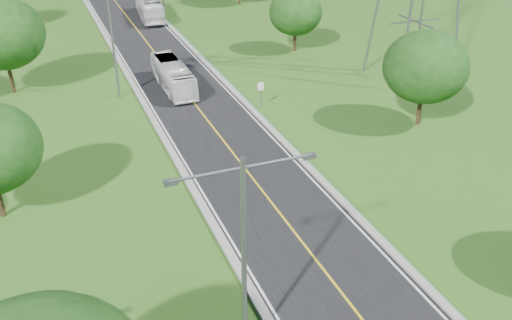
# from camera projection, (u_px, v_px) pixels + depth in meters

# --- Properties ---
(ground) EXTENTS (260.00, 260.00, 0.00)m
(ground) POSITION_uv_depth(u_px,v_px,m) (149.00, 46.00, 66.68)
(ground) COLOR #2B4F16
(ground) RESTS_ON ground
(road) EXTENTS (8.00, 150.00, 0.06)m
(road) POSITION_uv_depth(u_px,v_px,m) (139.00, 32.00, 71.58)
(road) COLOR black
(road) RESTS_ON ground
(curb_left) EXTENTS (0.50, 150.00, 0.22)m
(curb_left) POSITION_uv_depth(u_px,v_px,m) (105.00, 35.00, 70.17)
(curb_left) COLOR gray
(curb_left) RESTS_ON ground
(curb_right) EXTENTS (0.50, 150.00, 0.22)m
(curb_right) POSITION_uv_depth(u_px,v_px,m) (172.00, 28.00, 72.92)
(curb_right) COLOR gray
(curb_right) RESTS_ON ground
(speed_limit_sign) EXTENTS (0.55, 0.09, 2.40)m
(speed_limit_sign) POSITION_uv_depth(u_px,v_px,m) (261.00, 91.00, 49.55)
(speed_limit_sign) COLOR slate
(speed_limit_sign) RESTS_ON ground
(streetlight_near_left) EXTENTS (5.90, 0.25, 10.00)m
(streetlight_near_left) POSITION_uv_depth(u_px,v_px,m) (244.00, 248.00, 22.57)
(streetlight_near_left) COLOR slate
(streetlight_near_left) RESTS_ON ground
(streetlight_mid_left) EXTENTS (5.90, 0.25, 10.00)m
(streetlight_mid_left) POSITION_uv_depth(u_px,v_px,m) (112.00, 34.00, 49.63)
(streetlight_mid_left) COLOR slate
(streetlight_mid_left) RESTS_ON ground
(tree_lc) EXTENTS (7.56, 7.56, 8.79)m
(tree_lc) POSITION_uv_depth(u_px,v_px,m) (2.00, 34.00, 50.99)
(tree_lc) COLOR black
(tree_lc) RESTS_ON ground
(tree_rb) EXTENTS (6.72, 6.72, 7.82)m
(tree_rb) POSITION_uv_depth(u_px,v_px,m) (425.00, 67.00, 44.91)
(tree_rb) COLOR black
(tree_rb) RESTS_ON ground
(tree_rc) EXTENTS (5.88, 5.88, 6.84)m
(tree_rc) POSITION_uv_depth(u_px,v_px,m) (296.00, 13.00, 62.92)
(tree_rc) COLOR black
(tree_rc) RESTS_ON ground
(bus_outbound) EXTENTS (3.55, 11.24, 3.08)m
(bus_outbound) POSITION_uv_depth(u_px,v_px,m) (149.00, 7.00, 76.88)
(bus_outbound) COLOR white
(bus_outbound) RESTS_ON road
(bus_inbound) EXTENTS (2.26, 9.44, 2.63)m
(bus_inbound) POSITION_uv_depth(u_px,v_px,m) (173.00, 75.00, 53.64)
(bus_inbound) COLOR white
(bus_inbound) RESTS_ON road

